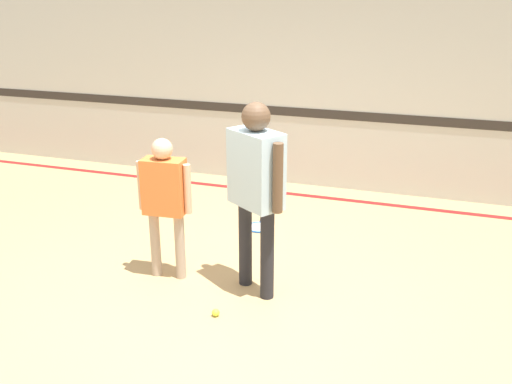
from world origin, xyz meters
TOP-DOWN VIEW (x-y plane):
  - ground_plane at (0.00, 0.00)m, footprint 16.00×16.00m
  - wall_back at (0.00, 3.25)m, footprint 16.00×0.07m
  - floor_stripe at (0.00, 2.79)m, footprint 14.40×0.10m
  - person_instructor at (0.18, 0.22)m, footprint 0.57×0.49m
  - person_student_left at (-0.70, 0.21)m, footprint 0.52×0.24m
  - racket_spare_on_floor at (-0.23, 1.59)m, footprint 0.36×0.52m
  - tennis_ball_near_instructor at (-0.00, -0.31)m, footprint 0.07×0.07m
  - tennis_ball_by_spare_racket at (-0.51, 1.84)m, footprint 0.07×0.07m
  - tennis_ball_stray_left at (-0.96, 0.99)m, footprint 0.07×0.07m

SIDE VIEW (x-z plane):
  - ground_plane at x=0.00m, z-range 0.00..0.00m
  - floor_stripe at x=0.00m, z-range 0.00..0.01m
  - racket_spare_on_floor at x=-0.23m, z-range -0.01..0.03m
  - tennis_ball_near_instructor at x=0.00m, z-range 0.00..0.07m
  - tennis_ball_by_spare_racket at x=-0.51m, z-range 0.00..0.07m
  - tennis_ball_stray_left at x=-0.96m, z-range 0.00..0.07m
  - person_student_left at x=-0.70m, z-range 0.16..1.53m
  - person_instructor at x=0.18m, z-range 0.21..1.95m
  - wall_back at x=0.00m, z-range 0.00..3.20m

